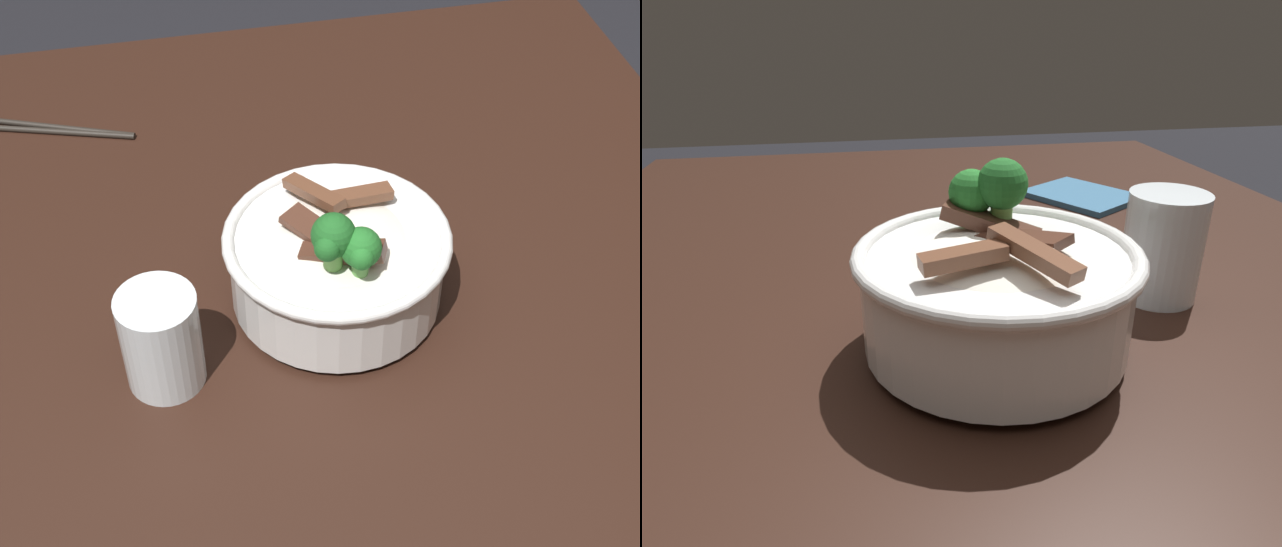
% 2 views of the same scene
% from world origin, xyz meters
% --- Properties ---
extents(dining_table, '(1.27, 0.96, 0.83)m').
position_xyz_m(dining_table, '(0.00, 0.00, 0.72)').
color(dining_table, black).
rests_on(dining_table, ground).
extents(rice_bowl, '(0.21, 0.21, 0.14)m').
position_xyz_m(rice_bowl, '(-0.11, 0.01, 0.89)').
color(rice_bowl, white).
rests_on(rice_bowl, dining_table).
extents(drinking_glass, '(0.07, 0.07, 0.10)m').
position_xyz_m(drinking_glass, '(-0.05, -0.16, 0.88)').
color(drinking_glass, white).
rests_on(drinking_glass, dining_table).
extents(chopsticks_pair, '(0.08, 0.19, 0.01)m').
position_xyz_m(chopsticks_pair, '(-0.45, -0.26, 0.84)').
color(chopsticks_pair, '#28231E').
rests_on(chopsticks_pair, dining_table).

